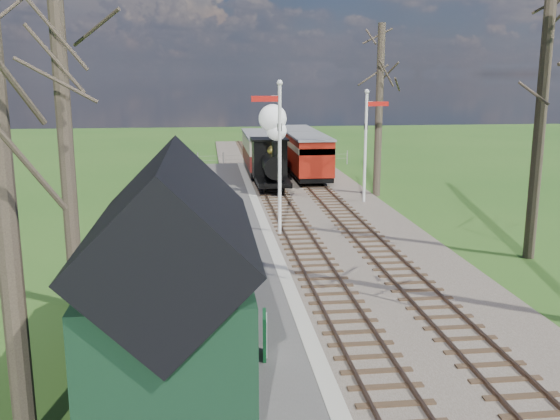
{
  "coord_description": "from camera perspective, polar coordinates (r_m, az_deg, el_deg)",
  "views": [
    {
      "loc": [
        -3.55,
        -8.24,
        6.42
      ],
      "look_at": [
        -0.96,
        13.71,
        1.6
      ],
      "focal_mm": 40.0,
      "sensor_mm": 36.0,
      "label": 1
    }
  ],
  "objects": [
    {
      "name": "red_carriage_b",
      "position": [
        43.05,
        1.53,
        5.82
      ],
      "size": [
        2.17,
        5.37,
        2.28
      ],
      "color": "black",
      "rests_on": "ground"
    },
    {
      "name": "person",
      "position": [
        14.51,
        -3.21,
        -10.34
      ],
      "size": [
        0.43,
        0.54,
        1.28
      ],
      "primitive_type": "imported",
      "rotation": [
        0.0,
        0.0,
        1.26
      ],
      "color": "#1A1E2F",
      "rests_on": "platform"
    },
    {
      "name": "ballast_bed",
      "position": [
        31.28,
        2.33,
        0.54
      ],
      "size": [
        8.0,
        60.0,
        0.1
      ],
      "primitive_type": "cube",
      "color": "brown",
      "rests_on": "ground"
    },
    {
      "name": "red_carriage_a",
      "position": [
        37.66,
        2.73,
        4.88
      ],
      "size": [
        2.17,
        5.37,
        2.28
      ],
      "color": "black",
      "rests_on": "ground"
    },
    {
      "name": "fence_line",
      "position": [
        44.8,
        -1.75,
        4.76
      ],
      "size": [
        12.6,
        0.08,
        1.0
      ],
      "color": "slate",
      "rests_on": "ground"
    },
    {
      "name": "track_near",
      "position": [
        31.1,
        -0.04,
        0.58
      ],
      "size": [
        1.6,
        60.0,
        0.15
      ],
      "color": "brown",
      "rests_on": "ground"
    },
    {
      "name": "station_shed",
      "position": [
        12.95,
        -9.76,
        -6.6
      ],
      "size": [
        3.25,
        6.3,
        4.78
      ],
      "color": "black",
      "rests_on": "platform"
    },
    {
      "name": "bench",
      "position": [
        12.45,
        -4.31,
        -15.96
      ],
      "size": [
        0.47,
        1.27,
        0.71
      ],
      "color": "#4D2F1B",
      "rests_on": "platform"
    },
    {
      "name": "bare_trees",
      "position": [
        19.02,
        8.24,
        8.52
      ],
      "size": [
        15.51,
        22.39,
        12.0
      ],
      "color": "#382D23",
      "rests_on": "ground"
    },
    {
      "name": "coping_strip",
      "position": [
        23.24,
        -0.68,
        -3.47
      ],
      "size": [
        0.4,
        44.0,
        0.21
      ],
      "primitive_type": "cube",
      "color": "#B2AD9E",
      "rests_on": "ground"
    },
    {
      "name": "track_far",
      "position": [
        31.5,
        4.66,
        0.69
      ],
      "size": [
        1.6,
        60.0,
        0.15
      ],
      "color": "brown",
      "rests_on": "ground"
    },
    {
      "name": "coach",
      "position": [
        40.52,
        -1.66,
        5.44
      ],
      "size": [
        2.2,
        7.53,
        2.31
      ],
      "color": "black",
      "rests_on": "ground"
    },
    {
      "name": "distant_hills",
      "position": [
        76.22,
        -2.71,
        -4.98
      ],
      "size": [
        114.4,
        48.0,
        22.02
      ],
      "color": "#385B23",
      "rests_on": "ground"
    },
    {
      "name": "semaphore_near",
      "position": [
        24.56,
        -0.19,
        5.76
      ],
      "size": [
        1.22,
        0.24,
        6.22
      ],
      "color": "silver",
      "rests_on": "ground"
    },
    {
      "name": "platform",
      "position": [
        23.12,
        -6.37,
        -3.64
      ],
      "size": [
        5.0,
        44.0,
        0.2
      ],
      "primitive_type": "cube",
      "color": "#474442",
      "rests_on": "ground"
    },
    {
      "name": "sign_board",
      "position": [
        14.24,
        -1.4,
        -11.35
      ],
      "size": [
        0.16,
        0.7,
        1.02
      ],
      "color": "#104E23",
      "rests_on": "platform"
    },
    {
      "name": "locomotive",
      "position": [
        34.46,
        -0.79,
        5.2
      ],
      "size": [
        1.88,
        4.39,
        4.71
      ],
      "color": "black",
      "rests_on": "ground"
    },
    {
      "name": "semaphore_far",
      "position": [
        31.41,
        7.96,
        6.58
      ],
      "size": [
        1.22,
        0.24,
        5.72
      ],
      "color": "silver",
      "rests_on": "ground"
    }
  ]
}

